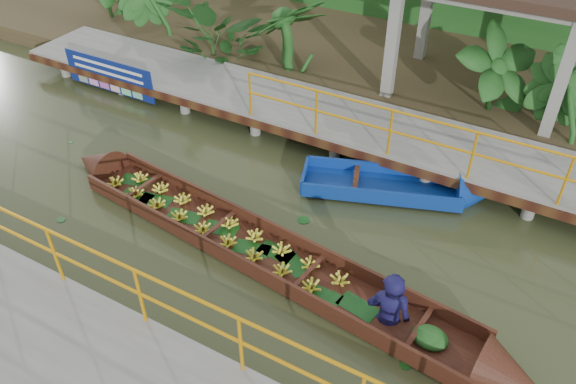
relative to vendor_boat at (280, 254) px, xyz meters
The scene contains 7 objects.
ground 1.75m from the vendor_boat, 156.66° to the left, with size 80.00×80.00×0.00m, color #2A3118.
land_strip 8.34m from the vendor_boat, 100.99° to the left, with size 30.00×8.00×0.45m, color #372D1B.
far_dock 4.41m from the vendor_boat, 110.89° to the left, with size 16.00×2.06×1.66m.
vendor_boat is the anchor object (origin of this frame).
moored_blue_boat 3.41m from the vendor_boat, 63.09° to the left, with size 3.69×2.06×0.86m.
blue_banner 7.42m from the vendor_boat, 154.75° to the left, with size 2.77×0.04×0.87m.
tropical_plants 6.93m from the vendor_boat, 119.15° to the left, with size 14.33×1.33×1.66m.
Camera 1 is at (4.98, -6.48, 6.88)m, focal length 35.00 mm.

